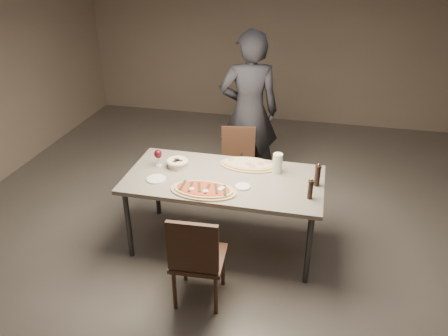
% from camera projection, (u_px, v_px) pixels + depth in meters
% --- Properties ---
extents(room, '(7.00, 7.00, 7.00)m').
position_uv_depth(room, '(224.00, 111.00, 3.69)').
color(room, '#59524C').
rests_on(room, ground).
extents(dining_table, '(1.80, 0.90, 0.75)m').
position_uv_depth(dining_table, '(224.00, 183.00, 4.02)').
color(dining_table, gray).
rests_on(dining_table, ground).
extents(zucchini_pizza, '(0.58, 0.32, 0.05)m').
position_uv_depth(zucchini_pizza, '(203.00, 190.00, 3.76)').
color(zucchini_pizza, tan).
rests_on(zucchini_pizza, dining_table).
extents(ham_pizza, '(0.56, 0.31, 0.04)m').
position_uv_depth(ham_pizza, '(249.00, 164.00, 4.19)').
color(ham_pizza, tan).
rests_on(ham_pizza, dining_table).
extents(bread_basket, '(0.21, 0.21, 0.07)m').
position_uv_depth(bread_basket, '(177.00, 163.00, 4.16)').
color(bread_basket, beige).
rests_on(bread_basket, dining_table).
extents(oil_dish, '(0.13, 0.13, 0.02)m').
position_uv_depth(oil_dish, '(243.00, 187.00, 3.83)').
color(oil_dish, white).
rests_on(oil_dish, dining_table).
extents(pepper_mill_left, '(0.06, 0.06, 0.22)m').
position_uv_depth(pepper_mill_left, '(317.00, 175.00, 3.82)').
color(pepper_mill_left, black).
rests_on(pepper_mill_left, dining_table).
extents(pepper_mill_right, '(0.05, 0.05, 0.19)m').
position_uv_depth(pepper_mill_right, '(310.00, 189.00, 3.63)').
color(pepper_mill_right, black).
rests_on(pepper_mill_right, dining_table).
extents(carafe, '(0.09, 0.09, 0.19)m').
position_uv_depth(carafe, '(278.00, 163.00, 4.04)').
color(carafe, silver).
rests_on(carafe, dining_table).
extents(wine_glass, '(0.07, 0.07, 0.17)m').
position_uv_depth(wine_glass, '(158.00, 155.00, 4.15)').
color(wine_glass, silver).
rests_on(wine_glass, dining_table).
extents(side_plate, '(0.18, 0.18, 0.01)m').
position_uv_depth(side_plate, '(156.00, 179.00, 3.96)').
color(side_plate, white).
rests_on(side_plate, dining_table).
extents(chair_near, '(0.44, 0.44, 0.87)m').
position_uv_depth(chair_near, '(196.00, 256.00, 3.41)').
color(chair_near, '#3D2619').
rests_on(chair_near, ground).
extents(chair_far, '(0.45, 0.45, 0.84)m').
position_uv_depth(chair_far, '(238.00, 161.00, 4.91)').
color(chair_far, '#3D2619').
rests_on(chair_far, ground).
extents(diner, '(0.78, 0.61, 1.86)m').
position_uv_depth(diner, '(249.00, 113.00, 4.97)').
color(diner, black).
rests_on(diner, ground).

